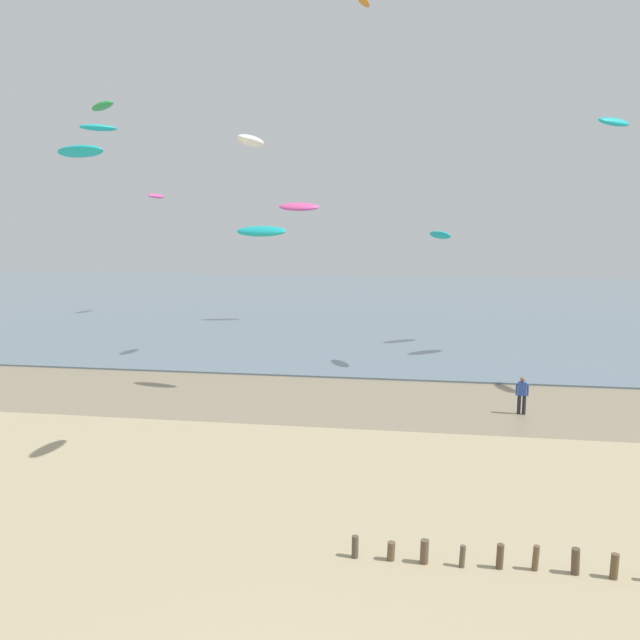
# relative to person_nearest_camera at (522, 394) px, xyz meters

# --- Properties ---
(wet_sand_strip) EXTENTS (120.00, 8.69, 0.01)m
(wet_sand_strip) POSITION_rel_person_nearest_camera_xyz_m (-7.18, 1.07, -0.91)
(wet_sand_strip) COLOR gray
(wet_sand_strip) RESTS_ON ground
(sea) EXTENTS (160.00, 70.00, 0.10)m
(sea) POSITION_rel_person_nearest_camera_xyz_m (-7.18, 40.42, -0.87)
(sea) COLOR slate
(sea) RESTS_ON ground
(groyne_mid) EXTENTS (12.87, 0.35, 0.70)m
(groyne_mid) POSITION_rel_person_nearest_camera_xyz_m (0.64, -13.65, -0.61)
(groyne_mid) COLOR brown
(groyne_mid) RESTS_ON ground
(person_nearest_camera) EXTENTS (0.57, 0.27, 1.71)m
(person_nearest_camera) POSITION_rel_person_nearest_camera_xyz_m (0.00, 0.00, 0.00)
(person_nearest_camera) COLOR #232328
(person_nearest_camera) RESTS_ON ground
(kite_aloft_0) EXTENTS (3.09, 3.05, 0.75)m
(kite_aloft_0) POSITION_rel_person_nearest_camera_xyz_m (-25.79, 12.50, 15.33)
(kite_aloft_0) COLOR green
(kite_aloft_1) EXTENTS (3.67, 2.42, 0.82)m
(kite_aloft_1) POSITION_rel_person_nearest_camera_xyz_m (-22.92, 4.06, 11.44)
(kite_aloft_1) COLOR #19B2B7
(kite_aloft_2) EXTENTS (2.20, 1.83, 0.43)m
(kite_aloft_2) POSITION_rel_person_nearest_camera_xyz_m (-23.80, 7.98, 13.24)
(kite_aloft_2) COLOR #19B2B7
(kite_aloft_3) EXTENTS (1.72, 2.38, 0.65)m
(kite_aloft_3) POSITION_rel_person_nearest_camera_xyz_m (-3.57, 8.41, 6.95)
(kite_aloft_3) COLOR #19B2B7
(kite_aloft_4) EXTENTS (0.95, 2.08, 0.54)m
(kite_aloft_4) POSITION_rel_person_nearest_camera_xyz_m (-8.14, 9.09, 19.94)
(kite_aloft_4) COLOR orange
(kite_aloft_6) EXTENTS (2.78, 1.43, 0.74)m
(kite_aloft_6) POSITION_rel_person_nearest_camera_xyz_m (-12.43, 2.04, 7.22)
(kite_aloft_6) COLOR #19B2B7
(kite_aloft_7) EXTENTS (1.28, 2.55, 0.57)m
(kite_aloft_7) POSITION_rel_person_nearest_camera_xyz_m (-28.47, 27.22, 10.05)
(kite_aloft_7) COLOR #E54C99
(kite_aloft_8) EXTENTS (2.77, 2.58, 0.77)m
(kite_aloft_8) POSITION_rel_person_nearest_camera_xyz_m (6.45, 12.29, 13.52)
(kite_aloft_8) COLOR #19B2B7
(kite_aloft_9) EXTENTS (0.82, 2.09, 0.40)m
(kite_aloft_9) POSITION_rel_person_nearest_camera_xyz_m (-10.23, -8.01, 10.28)
(kite_aloft_9) COLOR white
(kite_aloft_11) EXTENTS (3.58, 2.01, 0.99)m
(kite_aloft_11) POSITION_rel_person_nearest_camera_xyz_m (-14.75, 24.51, 8.97)
(kite_aloft_11) COLOR #E54C99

